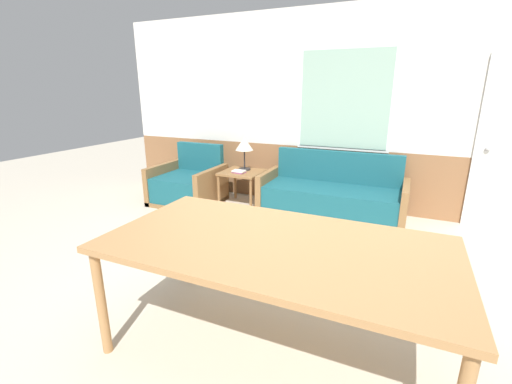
{
  "coord_description": "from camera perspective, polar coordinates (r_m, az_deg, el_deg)",
  "views": [
    {
      "loc": [
        0.78,
        -2.21,
        1.65
      ],
      "look_at": [
        -0.73,
        1.14,
        0.54
      ],
      "focal_mm": 24.0,
      "sensor_mm": 36.0,
      "label": 1
    }
  ],
  "objects": [
    {
      "name": "dining_table",
      "position": [
        2.12,
        3.26,
        -9.72
      ],
      "size": [
        2.08,
        1.09,
        0.77
      ],
      "color": "#B27F4C",
      "rests_on": "ground_plane"
    },
    {
      "name": "table_lamp",
      "position": [
        4.97,
        -1.96,
        7.82
      ],
      "size": [
        0.26,
        0.26,
        0.48
      ],
      "color": "#262628",
      "rests_on": "side_table"
    },
    {
      "name": "ground_plane",
      "position": [
        2.87,
        4.12,
        -18.43
      ],
      "size": [
        16.0,
        16.0,
        0.0
      ],
      "primitive_type": "plane",
      "color": "beige"
    },
    {
      "name": "armchair",
      "position": [
        5.25,
        -11.2,
        1.03
      ],
      "size": [
        0.94,
        0.86,
        0.85
      ],
      "rotation": [
        0.0,
        0.0,
        0.17
      ],
      "color": "olive",
      "rests_on": "ground_plane"
    },
    {
      "name": "couch",
      "position": [
        4.64,
        12.41,
        -1.07
      ],
      "size": [
        1.86,
        0.76,
        0.84
      ],
      "color": "olive",
      "rests_on": "ground_plane"
    },
    {
      "name": "side_table",
      "position": [
        4.96,
        -2.29,
        2.6
      ],
      "size": [
        0.57,
        0.57,
        0.51
      ],
      "color": "olive",
      "rests_on": "ground_plane"
    },
    {
      "name": "wall_back",
      "position": [
        4.91,
        15.36,
        12.77
      ],
      "size": [
        7.2,
        0.09,
        2.7
      ],
      "color": "#8E603D",
      "rests_on": "ground_plane"
    },
    {
      "name": "book_stack",
      "position": [
        4.85,
        -2.86,
        3.42
      ],
      "size": [
        0.19,
        0.15,
        0.04
      ],
      "color": "#994C84",
      "rests_on": "side_table"
    }
  ]
}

